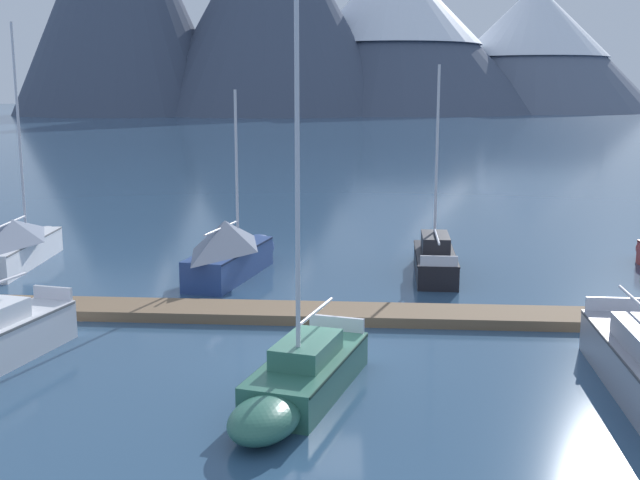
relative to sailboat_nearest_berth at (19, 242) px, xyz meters
The scene contains 9 objects.
ground_plane 16.08m from the sailboat_nearest_berth, 42.68° to the right, with size 700.00×700.00×0.00m, color #2D4C6B.
mountain_central_massif 190.89m from the sailboat_nearest_berth, 91.88° to the left, with size 67.16×67.16×58.72m.
mountain_shoulder_ridge 208.33m from the sailboat_nearest_berth, 82.45° to the left, with size 84.26×84.26×44.46m.
mountain_east_summit 229.83m from the sailboat_nearest_berth, 72.15° to the left, with size 74.24×74.24×37.79m.
dock 13.68m from the sailboat_nearest_berth, 30.25° to the right, with size 28.53×3.13×0.30m.
sailboat_nearest_berth is the anchor object (origin of this frame).
sailboat_mid_dock_port 8.65m from the sailboat_nearest_berth, 10.77° to the right, with size 2.97×6.66×6.72m.
sailboat_mid_dock_starboard 17.61m from the sailboat_nearest_berth, 48.83° to the right, with size 3.09×6.00×8.89m.
sailboat_far_berth 15.97m from the sailboat_nearest_berth, ahead, with size 1.72×6.30×7.61m.
Camera 1 is at (0.70, -18.74, 6.74)m, focal length 44.36 mm.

